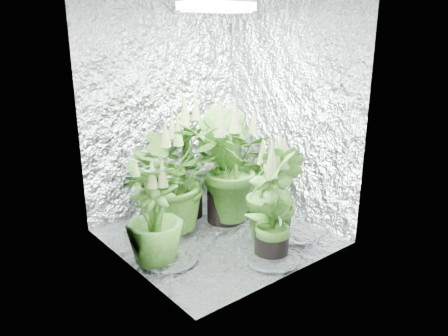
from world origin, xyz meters
TOP-DOWN VIEW (x-y plane):
  - ground at (0.00, 0.00)m, footprint 1.60×1.60m
  - walls at (0.00, 0.00)m, footprint 1.62×1.62m
  - grow_lamp at (0.00, 0.00)m, footprint 0.50×0.30m
  - plant_a at (-0.24, 0.33)m, footprint 0.96×0.96m
  - plant_b at (0.05, 0.51)m, footprint 0.75×0.75m
  - plant_c at (0.25, 0.21)m, footprint 0.69×0.69m
  - plant_d at (-0.64, -0.07)m, footprint 0.53×0.53m
  - plant_e at (0.49, 0.33)m, footprint 0.86×0.86m
  - plant_f at (0.09, -0.54)m, footprint 0.61×0.61m
  - plant_g at (0.27, -0.37)m, footprint 0.61×0.61m
  - circulation_fan at (0.61, 0.25)m, footprint 0.17×0.28m
  - plant_label at (0.15, -0.57)m, footprint 0.05×0.04m

SIDE VIEW (x-z plane):
  - ground at x=0.00m, z-range 0.00..0.00m
  - circulation_fan at x=0.61m, z-range -0.03..0.31m
  - plant_label at x=0.15m, z-range 0.26..0.34m
  - plant_d at x=-0.64m, z-range -0.04..0.79m
  - plant_g at x=0.27m, z-range -0.05..0.86m
  - plant_f at x=0.09m, z-range -0.04..0.87m
  - plant_e at x=0.49m, z-range -0.03..0.97m
  - plant_a at x=-0.24m, z-range -0.03..0.99m
  - plant_c at x=0.25m, z-range -0.05..1.05m
  - plant_b at x=0.05m, z-range -0.04..1.10m
  - walls at x=0.00m, z-range 0.00..2.00m
  - grow_lamp at x=0.00m, z-range 1.72..1.94m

